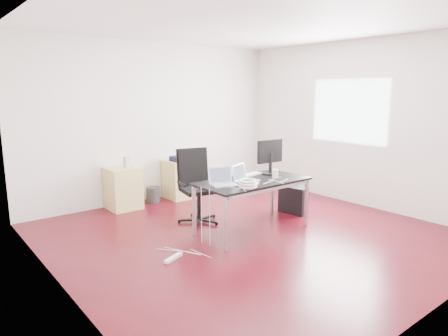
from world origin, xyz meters
TOP-DOWN VIEW (x-y plane):
  - room_shell at (0.04, 0.00)m, footprint 5.00×5.00m
  - desk at (0.14, 0.09)m, footprint 1.60×0.80m
  - office_chair at (-0.23, 0.93)m, footprint 0.57×0.59m
  - filing_cabinet_left at (-0.82, 2.23)m, footprint 0.50×0.50m
  - filing_cabinet_right at (0.30, 2.23)m, footprint 0.50×0.50m
  - pc_tower at (1.21, 0.27)m, footprint 0.28×0.48m
  - wastebasket at (-0.25, 2.25)m, footprint 0.26×0.26m
  - power_strip at (-1.27, -0.08)m, footprint 0.30×0.17m
  - laptop_left at (-0.36, 0.12)m, footprint 0.39×0.33m
  - laptop_right at (0.01, 0.11)m, footprint 0.40×0.35m
  - monitor at (0.64, 0.25)m, footprint 0.45×0.26m
  - keyboard at (0.31, 0.35)m, footprint 0.45×0.19m
  - cup_white at (0.51, 0.01)m, footprint 0.09×0.09m
  - cup_brown at (0.56, 0.05)m, footprint 0.08×0.08m
  - cable_coil at (-0.21, -0.20)m, footprint 0.24×0.24m
  - power_adapter at (-0.02, -0.13)m, footprint 0.09×0.09m
  - speaker at (-0.74, 2.22)m, footprint 0.10×0.09m
  - navy_garment at (0.28, 2.19)m, footprint 0.30×0.24m

SIDE VIEW (x-z plane):
  - power_strip at x=-1.27m, z-range 0.00..0.04m
  - wastebasket at x=-0.25m, z-range 0.00..0.28m
  - pc_tower at x=1.21m, z-range 0.00..0.44m
  - filing_cabinet_left at x=-0.82m, z-range 0.00..0.70m
  - filing_cabinet_right at x=0.30m, z-range 0.00..0.70m
  - office_chair at x=-0.23m, z-range 0.06..1.15m
  - desk at x=0.14m, z-range 0.31..1.04m
  - keyboard at x=0.31m, z-range 0.73..0.75m
  - power_adapter at x=-0.02m, z-range 0.73..0.76m
  - navy_garment at x=0.28m, z-range 0.70..0.79m
  - cup_brown at x=0.56m, z-range 0.73..0.83m
  - cable_coil at x=-0.21m, z-range 0.73..0.84m
  - laptop_left at x=-0.36m, z-range 0.67..0.90m
  - laptop_right at x=0.01m, z-range 0.67..0.90m
  - speaker at x=-0.74m, z-range 0.70..0.88m
  - cup_white at x=0.51m, z-range 0.73..0.85m
  - monitor at x=0.64m, z-range 0.76..1.27m
  - room_shell at x=0.04m, z-range -1.10..3.90m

